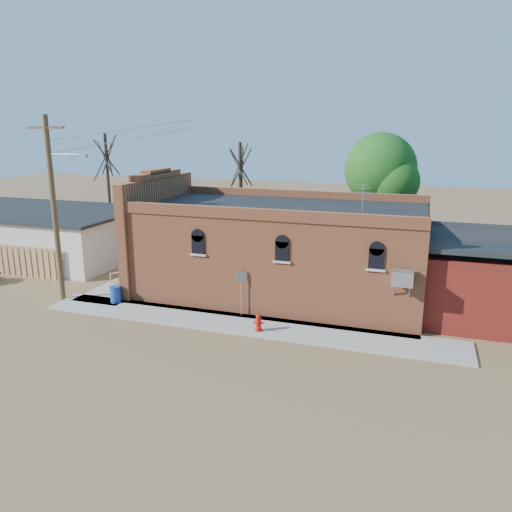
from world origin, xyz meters
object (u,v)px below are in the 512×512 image
(brick_bar, at_px, (275,250))
(utility_pole, at_px, (55,205))
(stop_sign, at_px, (241,281))
(trash_barrel, at_px, (116,294))
(fire_hydrant, at_px, (258,322))

(brick_bar, relative_size, utility_pole, 1.82)
(utility_pole, xyz_separation_m, stop_sign, (9.31, 0.60, -3.04))
(stop_sign, distance_m, trash_barrel, 6.59)
(fire_hydrant, height_order, stop_sign, stop_sign)
(brick_bar, height_order, utility_pole, utility_pole)
(trash_barrel, bearing_deg, utility_pole, -173.98)
(brick_bar, xyz_separation_m, trash_barrel, (-6.94, -3.99, -1.86))
(fire_hydrant, xyz_separation_m, stop_sign, (-1.30, 1.45, 1.28))
(brick_bar, xyz_separation_m, fire_hydrant, (0.82, -5.14, -1.89))
(stop_sign, bearing_deg, utility_pole, 169.12)
(trash_barrel, bearing_deg, stop_sign, 2.66)
(brick_bar, bearing_deg, fire_hydrant, -80.93)
(brick_bar, distance_m, stop_sign, 3.77)
(utility_pole, relative_size, stop_sign, 4.19)
(fire_hydrant, relative_size, stop_sign, 0.35)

